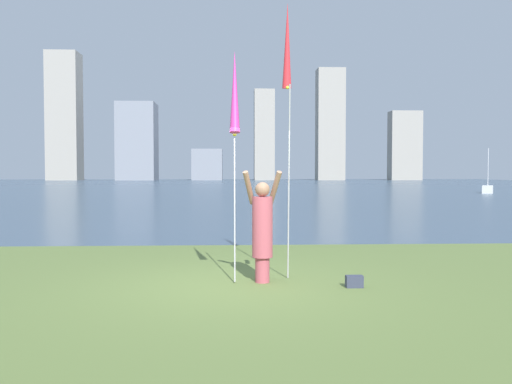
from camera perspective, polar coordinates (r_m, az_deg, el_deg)
ground at (r=59.55m, az=-2.63°, el=0.36°), size 120.00×138.00×0.12m
person at (r=8.85m, az=0.68°, el=-3.79°), size 0.68×0.50×1.84m
kite_flag_left at (r=8.47m, az=-2.28°, el=10.14°), size 0.16×1.05×3.72m
kite_flag_right at (r=9.53m, az=3.34°, el=14.56°), size 0.16×0.60×4.71m
bag at (r=8.72m, az=10.39°, el=-9.32°), size 0.27×0.15×0.19m
sailboat_0 at (r=49.49m, az=23.37°, el=0.28°), size 1.75×2.35×3.79m
skyline_tower_0 at (r=121.25m, az=-19.68°, el=7.54°), size 6.48×5.52×26.86m
skyline_tower_1 at (r=117.29m, az=-12.49°, el=5.23°), size 7.99×7.73×16.34m
skyline_tower_2 at (r=116.58m, az=-5.18°, el=2.91°), size 6.46×6.67×6.64m
skyline_tower_3 at (r=115.56m, az=0.87°, el=6.05°), size 4.29×3.92×19.27m
skyline_tower_4 at (r=116.30m, az=7.88°, el=7.07°), size 5.76×4.44×23.58m
skyline_tower_5 at (r=120.22m, az=15.51°, el=4.75°), size 6.63×3.64×14.76m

